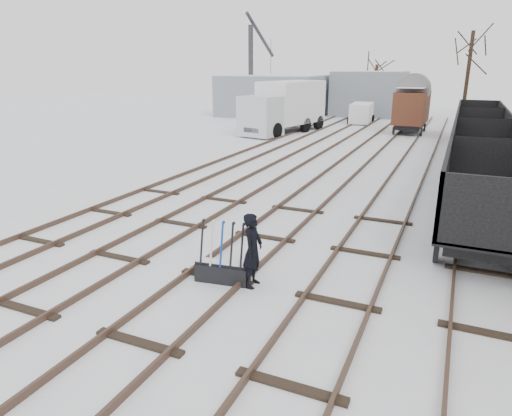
# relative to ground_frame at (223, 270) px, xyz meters

# --- Properties ---
(ground) EXTENTS (120.00, 120.00, 0.00)m
(ground) POSITION_rel_ground_frame_xyz_m (-0.20, 0.07, -0.28)
(ground) COLOR white
(ground) RESTS_ON ground
(tracks) EXTENTS (13.90, 52.00, 0.16)m
(tracks) POSITION_rel_ground_frame_xyz_m (-0.20, 13.75, -0.21)
(tracks) COLOR black
(tracks) RESTS_ON ground
(shed_left) EXTENTS (10.00, 8.00, 4.10)m
(shed_left) POSITION_rel_ground_frame_xyz_m (-13.20, 36.07, 1.76)
(shed_left) COLOR gray
(shed_left) RESTS_ON ground
(shed_right) EXTENTS (7.00, 6.00, 4.50)m
(shed_right) POSITION_rel_ground_frame_xyz_m (-4.20, 40.07, 1.96)
(shed_right) COLOR gray
(shed_right) RESTS_ON ground
(ground_frame) EXTENTS (1.35, 0.59, 1.49)m
(ground_frame) POSITION_rel_ground_frame_xyz_m (0.00, 0.00, 0.00)
(ground_frame) COLOR black
(ground_frame) RESTS_ON ground
(worker) EXTENTS (0.45, 0.67, 1.78)m
(worker) POSITION_rel_ground_frame_xyz_m (0.75, 0.10, 0.61)
(worker) COLOR black
(worker) RESTS_ON ground
(freight_wagon_a) EXTENTS (2.60, 6.50, 2.65)m
(freight_wagon_a) POSITION_rel_ground_frame_xyz_m (5.80, 5.40, 0.73)
(freight_wagon_a) COLOR black
(freight_wagon_a) RESTS_ON ground
(freight_wagon_b) EXTENTS (2.60, 6.50, 2.65)m
(freight_wagon_b) POSITION_rel_ground_frame_xyz_m (5.80, 11.80, 0.73)
(freight_wagon_b) COLOR black
(freight_wagon_b) RESTS_ON ground
(freight_wagon_c) EXTENTS (2.60, 6.50, 2.65)m
(freight_wagon_c) POSITION_rel_ground_frame_xyz_m (5.80, 18.20, 0.73)
(freight_wagon_c) COLOR black
(freight_wagon_c) RESTS_ON ground
(freight_wagon_d) EXTENTS (2.60, 6.50, 2.65)m
(freight_wagon_d) POSITION_rel_ground_frame_xyz_m (5.80, 24.60, 0.73)
(freight_wagon_d) COLOR black
(freight_wagon_d) RESTS_ON ground
(box_van_wagon) EXTENTS (2.52, 4.59, 3.45)m
(box_van_wagon) POSITION_rel_ground_frame_xyz_m (1.20, 28.35, 1.73)
(box_van_wagon) COLOR black
(box_van_wagon) RESTS_ON ground
(lorry) EXTENTS (4.04, 8.81, 3.84)m
(lorry) POSITION_rel_ground_frame_xyz_m (-7.71, 24.58, 1.69)
(lorry) COLOR black
(lorry) RESTS_ON ground
(panel_van) EXTENTS (2.05, 4.13, 1.77)m
(panel_van) POSITION_rel_ground_frame_xyz_m (-3.53, 33.17, 0.64)
(panel_van) COLOR white
(panel_van) RESTS_ON ground
(crane) EXTENTS (2.14, 5.81, 9.87)m
(crane) POSITION_rel_ground_frame_xyz_m (-14.91, 34.32, 2.31)
(crane) COLOR #2E2F33
(crane) RESTS_ON ground
(tree_far_left) EXTENTS (0.30, 0.30, 5.09)m
(tree_far_left) POSITION_rel_ground_frame_xyz_m (-3.46, 38.85, 2.26)
(tree_far_left) COLOR black
(tree_far_left) RESTS_ON ground
(tree_far_right) EXTENTS (0.30, 0.30, 7.61)m
(tree_far_right) POSITION_rel_ground_frame_xyz_m (4.79, 33.15, 3.52)
(tree_far_right) COLOR black
(tree_far_right) RESTS_ON ground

